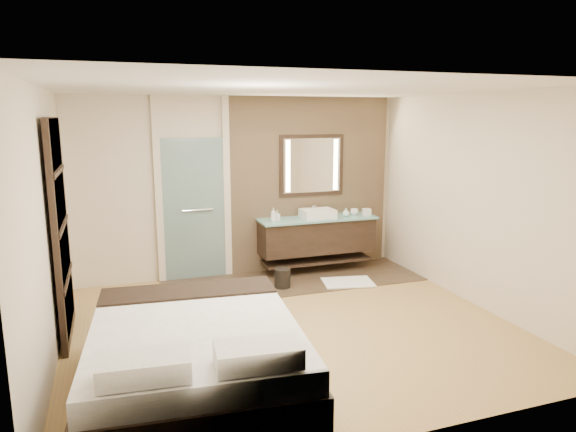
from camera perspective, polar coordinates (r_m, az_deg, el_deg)
name	(u,v)px	position (r m, az deg, el deg)	size (l,w,h in m)	color
floor	(292,327)	(6.11, 0.40, -12.19)	(5.00, 5.00, 0.00)	#B18A4A
tile_strip	(294,280)	(7.71, 0.62, -7.12)	(3.80, 1.30, 0.01)	#36261D
stone_wall	(310,184)	(8.14, 2.50, 3.57)	(2.60, 0.08, 2.70)	tan
vanity	(317,235)	(8.01, 3.23, -2.16)	(1.85, 0.55, 0.88)	black
mirror_unit	(312,165)	(8.05, 2.66, 5.64)	(1.06, 0.04, 0.96)	black
frosted_door	(194,203)	(7.68, -10.43, 1.39)	(1.10, 0.12, 2.70)	#9FC9C7
shoji_partition	(61,230)	(6.03, -23.93, -1.39)	(0.06, 1.20, 2.40)	black
bed	(196,360)	(4.65, -10.20, -15.42)	(1.94, 2.34, 0.85)	black
bath_mat	(348,282)	(7.61, 6.67, -7.33)	(0.72, 0.50, 0.02)	white
waste_bin	(282,278)	(7.34, -0.62, -6.94)	(0.23, 0.23, 0.28)	black
tissue_box	(367,212)	(8.22, 8.73, 0.46)	(0.12, 0.12, 0.10)	silver
soap_bottle_a	(273,215)	(7.62, -1.64, 0.15)	(0.08, 0.08, 0.20)	silver
soap_bottle_b	(277,216)	(7.69, -1.23, 0.05)	(0.07, 0.07, 0.15)	#B2B2B2
soap_bottle_c	(346,212)	(8.05, 6.46, 0.42)	(0.11, 0.11, 0.13)	silver
cup	(354,212)	(8.22, 7.38, 0.47)	(0.12, 0.12, 0.09)	white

